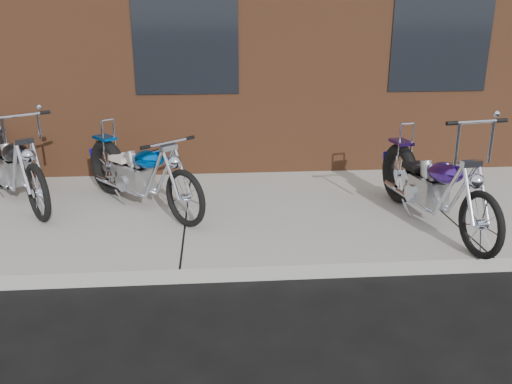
{
  "coord_description": "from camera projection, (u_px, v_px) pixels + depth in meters",
  "views": [
    {
      "loc": [
        0.35,
        -4.51,
        2.44
      ],
      "look_at": [
        0.77,
        0.8,
        0.61
      ],
      "focal_mm": 38.0,
      "sensor_mm": 36.0,
      "label": 1
    }
  ],
  "objects": [
    {
      "name": "ground",
      "position": [
        180.0,
        284.0,
        5.02
      ],
      "size": [
        120.0,
        120.0,
        0.0
      ],
      "primitive_type": "plane",
      "color": "black",
      "rests_on": "ground"
    },
    {
      "name": "sidewalk",
      "position": [
        187.0,
        217.0,
        6.41
      ],
      "size": [
        22.0,
        3.0,
        0.15
      ],
      "primitive_type": "cube",
      "color": "gray",
      "rests_on": "ground"
    },
    {
      "name": "chopper_purple",
      "position": [
        433.0,
        188.0,
        5.89
      ],
      "size": [
        0.63,
        2.28,
        1.29
      ],
      "rotation": [
        0.0,
        0.0,
        -1.4
      ],
      "color": "black",
      "rests_on": "sidewalk"
    },
    {
      "name": "chopper_blue",
      "position": [
        140.0,
        175.0,
        6.39
      ],
      "size": [
        1.55,
        1.75,
        0.97
      ],
      "rotation": [
        0.0,
        0.0,
        -0.85
      ],
      "color": "black",
      "rests_on": "sidewalk"
    },
    {
      "name": "chopper_third",
      "position": [
        13.0,
        168.0,
        6.61
      ],
      "size": [
        1.41,
        1.98,
        1.18
      ],
      "rotation": [
        0.0,
        0.0,
        -0.97
      ],
      "color": "black",
      "rests_on": "sidewalk"
    }
  ]
}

